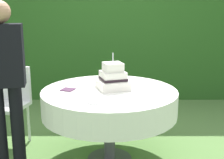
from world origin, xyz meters
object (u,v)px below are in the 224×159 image
(napkin_stack, at_px, (69,90))
(serving_plate_near, at_px, (141,85))
(serving_plate_far, at_px, (95,102))
(serving_plate_left, at_px, (80,82))
(wedding_cake, at_px, (114,78))
(garden_chair, at_px, (11,98))
(serving_plate_right, at_px, (97,79))
(cake_table, at_px, (110,102))
(standing_person, at_px, (5,77))

(napkin_stack, bearing_deg, serving_plate_near, 15.04)
(serving_plate_far, height_order, serving_plate_left, same)
(wedding_cake, distance_m, serving_plate_far, 0.49)
(serving_plate_far, bearing_deg, garden_chair, 141.13)
(wedding_cake, bearing_deg, garden_chair, 163.20)
(serving_plate_right, bearing_deg, serving_plate_left, -144.06)
(wedding_cake, distance_m, napkin_stack, 0.46)
(wedding_cake, relative_size, serving_plate_far, 2.71)
(cake_table, bearing_deg, napkin_stack, -179.42)
(serving_plate_left, xyz_separation_m, napkin_stack, (-0.08, -0.33, -0.00))
(serving_plate_far, distance_m, serving_plate_left, 0.75)
(serving_plate_far, relative_size, garden_chair, 0.15)
(serving_plate_right, relative_size, napkin_stack, 1.24)
(garden_chair, bearing_deg, napkin_stack, -29.75)
(garden_chair, bearing_deg, serving_plate_near, -8.29)
(serving_plate_right, xyz_separation_m, garden_chair, (-0.96, -0.04, -0.21))
(standing_person, bearing_deg, garden_chair, 106.17)
(serving_plate_far, relative_size, napkin_stack, 1.12)
(garden_chair, xyz_separation_m, standing_person, (0.18, -0.63, 0.39))
(napkin_stack, distance_m, garden_chair, 0.85)
(serving_plate_right, bearing_deg, cake_table, -70.48)
(garden_chair, bearing_deg, serving_plate_far, -38.87)
(wedding_cake, bearing_deg, standing_person, -163.69)
(serving_plate_near, xyz_separation_m, serving_plate_left, (-0.65, 0.13, 0.00))
(serving_plate_near, bearing_deg, standing_person, -161.45)
(serving_plate_near, relative_size, serving_plate_far, 0.77)
(standing_person, bearing_deg, serving_plate_right, 40.85)
(serving_plate_right, xyz_separation_m, napkin_stack, (-0.25, -0.45, -0.00))
(serving_plate_right, bearing_deg, napkin_stack, -119.25)
(serving_plate_right, relative_size, garden_chair, 0.17)
(napkin_stack, relative_size, garden_chair, 0.14)
(serving_plate_right, bearing_deg, garden_chair, -177.60)
(serving_plate_left, distance_m, napkin_stack, 0.34)
(serving_plate_left, height_order, standing_person, standing_person)
(wedding_cake, relative_size, napkin_stack, 3.04)
(napkin_stack, xyz_separation_m, garden_chair, (-0.71, 0.41, -0.21))
(serving_plate_right, distance_m, napkin_stack, 0.51)
(cake_table, bearing_deg, serving_plate_left, 135.40)
(serving_plate_far, distance_m, napkin_stack, 0.49)
(serving_plate_near, distance_m, standing_person, 1.34)
(garden_chair, bearing_deg, cake_table, -19.79)
(wedding_cake, bearing_deg, cake_table, -123.64)
(wedding_cake, relative_size, serving_plate_right, 2.46)
(cake_table, xyz_separation_m, garden_chair, (-1.12, 0.40, -0.09))
(napkin_stack, bearing_deg, standing_person, -156.82)
(serving_plate_near, xyz_separation_m, serving_plate_right, (-0.48, 0.25, 0.00))
(cake_table, relative_size, serving_plate_right, 8.92)
(serving_plate_near, height_order, serving_plate_left, same)
(garden_chair, bearing_deg, serving_plate_left, -5.88)
(cake_table, bearing_deg, serving_plate_right, 109.52)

